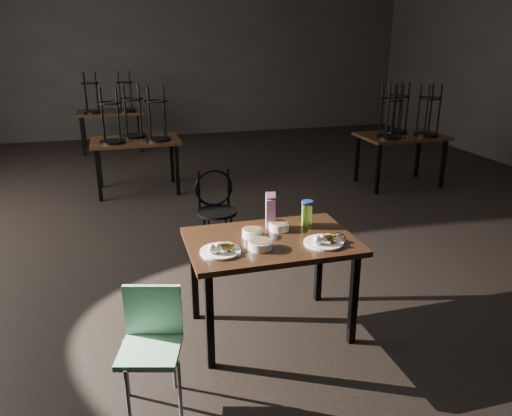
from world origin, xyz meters
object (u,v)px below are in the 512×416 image
object	(u,v)px
juice_carton	(270,211)
bentwood_chair	(216,205)
main_table	(271,249)
water_bottle	(307,213)
school_chair	(151,338)

from	to	relation	value
juice_carton	bentwood_chair	xyz separation A→B (m)	(-0.16, 1.32, -0.38)
main_table	bentwood_chair	distance (m)	1.55
water_bottle	school_chair	xyz separation A→B (m)	(-1.26, -0.75, -0.40)
bentwood_chair	juice_carton	bearing A→B (deg)	-81.35
bentwood_chair	school_chair	distance (m)	2.24
juice_carton	bentwood_chair	distance (m)	1.38
main_table	juice_carton	bearing A→B (deg)	74.19
main_table	water_bottle	world-z (taller)	water_bottle
school_chair	main_table	bearing A→B (deg)	47.11
main_table	school_chair	size ratio (longest dim) A/B	1.61
juice_carton	main_table	bearing A→B (deg)	-105.81
juice_carton	school_chair	size ratio (longest dim) A/B	0.38
main_table	school_chair	world-z (taller)	main_table
juice_carton	water_bottle	distance (m)	0.29
main_table	water_bottle	xyz separation A→B (m)	(0.35, 0.19, 0.18)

